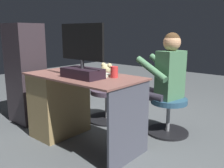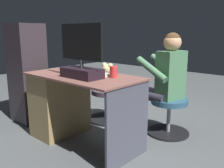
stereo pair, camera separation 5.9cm
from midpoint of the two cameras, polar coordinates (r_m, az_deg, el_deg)
ground_plane at (r=2.97m, az=-1.06°, el=-11.51°), size 10.00×10.00×0.00m
desk at (r=2.87m, az=-10.54°, el=-4.22°), size 1.26×0.66×0.75m
monitor at (r=2.37m, az=-6.43°, el=5.27°), size 0.56×0.22×0.52m
keyboard at (r=2.55m, az=-4.46°, el=2.43°), size 0.42×0.14×0.02m
computer_mouse at (r=2.75m, az=-8.56°, el=3.22°), size 0.06×0.10×0.04m
cup at (r=2.38m, az=1.07°, el=2.83°), size 0.07×0.07×0.11m
tv_remote at (r=2.63m, az=-7.28°, el=2.63°), size 0.08×0.16×0.02m
notebook_binder at (r=2.43m, az=-3.55°, el=2.01°), size 0.26×0.33×0.02m
office_chair_teddy at (r=3.33m, az=-0.53°, el=-4.29°), size 0.53×0.53×0.43m
teddy_bear at (r=3.26m, az=-0.39°, el=1.48°), size 0.25×0.26×0.36m
visitor_chair at (r=2.97m, az=13.74°, el=-6.56°), size 0.49×0.49×0.43m
person at (r=2.89m, az=12.62°, el=1.86°), size 0.58×0.54×1.19m
equipment_rack at (r=3.40m, az=-18.75°, el=2.29°), size 0.44×0.36×1.30m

